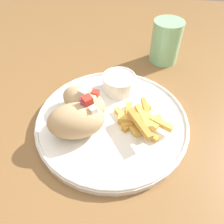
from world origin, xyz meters
TOP-DOWN VIEW (x-y plane):
  - table at (0.00, 0.00)m, footprint 1.44×1.44m
  - plate at (0.01, 0.01)m, footprint 0.30×0.30m
  - pita_sandwich_near at (-0.05, -0.03)m, footprint 0.12×0.10m
  - pita_sandwich_far at (-0.05, 0.02)m, footprint 0.12×0.10m
  - fries_pile at (0.06, 0.00)m, footprint 0.12×0.12m
  - sauce_ramekin at (0.01, 0.10)m, footprint 0.08×0.08m
  - water_glass at (0.11, 0.26)m, footprint 0.08×0.08m

SIDE VIEW (x-z plane):
  - table at x=0.00m, z-range 0.31..1.05m
  - plate at x=0.01m, z-range 0.74..0.76m
  - fries_pile at x=0.06m, z-range 0.75..0.78m
  - sauce_ramekin at x=0.01m, z-range 0.76..0.80m
  - pita_sandwich_far at x=-0.05m, z-range 0.75..0.81m
  - pita_sandwich_near at x=-0.05m, z-range 0.75..0.83m
  - water_glass at x=0.11m, z-range 0.74..0.85m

